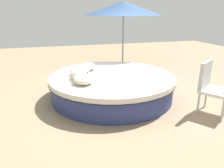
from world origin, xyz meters
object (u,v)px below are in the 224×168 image
Objects in this scene: throw_pillow_1 at (82,69)px; patio_umbrella at (123,9)px; throw_pillow_0 at (89,66)px; throw_pillow_3 at (79,75)px; round_bed at (112,86)px; patio_chair at (211,85)px; throw_pillow_2 at (77,72)px; throw_pillow_4 at (83,79)px.

patio_umbrella is (-2.01, 1.67, 1.35)m from throw_pillow_1.
throw_pillow_3 reaches higher than throw_pillow_0.
patio_umbrella reaches higher than throw_pillow_0.
round_bed is 1.11× the size of patio_umbrella.
round_bed is 2.80× the size of patio_chair.
patio_umbrella is (-2.26, 1.83, 1.33)m from throw_pillow_2.
round_bed is at bearing -73.84° from patio_chair.
throw_pillow_4 is 0.51× the size of patio_chair.
throw_pillow_1 is at bearing -39.70° from throw_pillow_0.
throw_pillow_0 is 0.59m from throw_pillow_2.
patio_umbrella reaches higher than patio_chair.
round_bed is 5.53× the size of throw_pillow_4.
throw_pillow_3 is 3.39m from patio_umbrella.
patio_umbrella reaches higher than throw_pillow_1.
throw_pillow_4 reaches higher than round_bed.
round_bed is at bearing 30.05° from throw_pillow_0.
throw_pillow_1 is at bearing -39.82° from patio_umbrella.
throw_pillow_3 is 2.55m from patio_chair.
throw_pillow_3 reaches higher than throw_pillow_2.
patio_umbrella is at bearing 144.54° from throw_pillow_3.
throw_pillow_3 is 0.47× the size of patio_chair.
patio_chair is (1.47, 2.27, -0.03)m from throw_pillow_2.
round_bed is 6.74× the size of throw_pillow_2.
round_bed is at bearing 52.35° from throw_pillow_1.
throw_pillow_2 is 0.82× the size of throw_pillow_4.
throw_pillow_4 is at bearing 4.94° from throw_pillow_2.
throw_pillow_2 reaches higher than round_bed.
throw_pillow_0 is at bearing -39.83° from patio_umbrella.
round_bed is 2.01m from patio_chair.
patio_chair is 0.40× the size of patio_umbrella.
throw_pillow_1 is at bearing 165.25° from throw_pillow_3.
throw_pillow_2 is at bearing -105.35° from round_bed.
throw_pillow_1 is 2.94m from patio_umbrella.
patio_umbrella is at bearing 140.17° from throw_pillow_0.
patio_chair reaches higher than throw_pillow_2.
throw_pillow_4 reaches higher than throw_pillow_1.
patio_chair is at bearing 68.42° from throw_pillow_4.
throw_pillow_2 is 2.71m from patio_chair.
throw_pillow_2 reaches higher than throw_pillow_0.
throw_pillow_4 is at bearing -31.94° from patio_umbrella.
throw_pillow_1 is at bearing 148.43° from throw_pillow_2.
patio_chair is at bearing 6.88° from patio_umbrella.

